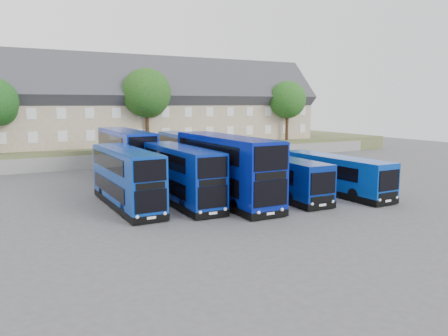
# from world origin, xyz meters

# --- Properties ---
(ground) EXTENTS (120.00, 120.00, 0.00)m
(ground) POSITION_xyz_m (0.00, 0.00, 0.00)
(ground) COLOR #47474C
(ground) RESTS_ON ground
(retaining_wall) EXTENTS (70.00, 0.40, 1.50)m
(retaining_wall) POSITION_xyz_m (0.00, 24.00, 0.75)
(retaining_wall) COLOR slate
(retaining_wall) RESTS_ON ground
(earth_bank) EXTENTS (80.00, 20.00, 2.00)m
(earth_bank) POSITION_xyz_m (0.00, 34.00, 1.00)
(earth_bank) COLOR #50552F
(earth_bank) RESTS_ON ground
(terrace_row) EXTENTS (54.00, 10.40, 11.20)m
(terrace_row) POSITION_xyz_m (0.00, 30.00, 6.60)
(terrace_row) COLOR gray
(terrace_row) RESTS_ON earth_bank
(dd_front_left) EXTENTS (2.35, 10.01, 3.97)m
(dd_front_left) POSITION_xyz_m (-6.53, 4.51, 1.95)
(dd_front_left) COLOR #08339F
(dd_front_left) RESTS_ON ground
(dd_front_mid) EXTENTS (2.40, 10.09, 3.99)m
(dd_front_mid) POSITION_xyz_m (-2.78, 3.81, 1.96)
(dd_front_mid) COLOR #072491
(dd_front_mid) RESTS_ON ground
(dd_front_right) EXTENTS (2.90, 11.90, 4.71)m
(dd_front_right) POSITION_xyz_m (0.32, 2.97, 2.32)
(dd_front_right) COLOR #071788
(dd_front_right) RESTS_ON ground
(dd_rear_left) EXTENTS (2.98, 11.69, 4.62)m
(dd_rear_left) POSITION_xyz_m (-3.66, 14.87, 2.27)
(dd_rear_left) COLOR #0823A3
(dd_rear_left) RESTS_ON ground
(dd_rear_right) EXTENTS (3.08, 10.17, 3.98)m
(dd_rear_right) POSITION_xyz_m (2.72, 16.66, 1.95)
(dd_rear_right) COLOR navy
(dd_rear_right) RESTS_ON ground
(coach_east_a) EXTENTS (2.81, 11.08, 3.00)m
(coach_east_a) POSITION_xyz_m (4.80, 2.78, 1.47)
(coach_east_a) COLOR navy
(coach_east_a) RESTS_ON ground
(coach_east_b) EXTENTS (2.48, 10.84, 2.95)m
(coach_east_b) POSITION_xyz_m (9.27, 1.49, 1.44)
(coach_east_b) COLOR #0939A5
(coach_east_b) RESTS_ON ground
(tree_mid) EXTENTS (5.76, 5.76, 9.18)m
(tree_mid) POSITION_xyz_m (2.15, 25.60, 8.07)
(tree_mid) COLOR #382314
(tree_mid) RESTS_ON earth_bank
(tree_east) EXTENTS (5.12, 5.12, 8.16)m
(tree_east) POSITION_xyz_m (22.15, 25.10, 7.39)
(tree_east) COLOR #382314
(tree_east) RESTS_ON earth_bank
(tree_far) EXTENTS (5.44, 5.44, 8.67)m
(tree_far) POSITION_xyz_m (28.15, 32.10, 7.73)
(tree_far) COLOR #382314
(tree_far) RESTS_ON earth_bank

